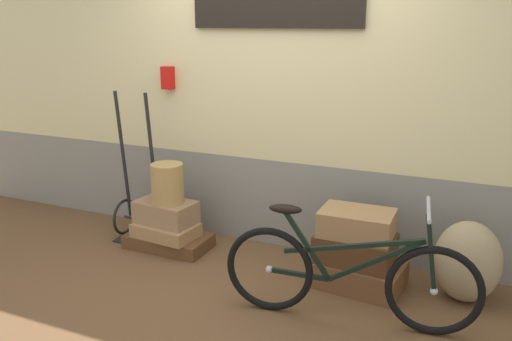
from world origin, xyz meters
name	(u,v)px	position (x,y,z in m)	size (l,w,h in m)	color
ground	(234,283)	(0.00, 0.00, -0.03)	(8.81, 5.20, 0.06)	brown
station_building	(278,106)	(0.01, 0.85, 1.22)	(6.81, 0.74, 2.44)	gray
suitcase_0	(169,241)	(-0.79, 0.31, 0.06)	(0.72, 0.40, 0.12)	brown
suitcase_1	(166,230)	(-0.79, 0.27, 0.18)	(0.53, 0.34, 0.11)	#9E754C
suitcase_2	(166,212)	(-0.81, 0.31, 0.33)	(0.51, 0.32, 0.19)	#937051
suitcase_3	(357,274)	(0.89, 0.29, 0.10)	(0.66, 0.43, 0.20)	brown
suitcase_4	(355,248)	(0.86, 0.29, 0.30)	(0.56, 0.38, 0.21)	#4C2D19
suitcase_5	(357,223)	(0.86, 0.30, 0.50)	(0.53, 0.36, 0.19)	#9E754C
wicker_basket	(167,183)	(-0.77, 0.29, 0.59)	(0.27, 0.27, 0.34)	#A8844C
luggage_trolley	(140,207)	(-1.15, 0.40, 0.29)	(0.40, 0.39, 1.34)	black
burlap_sack	(467,262)	(1.64, 0.39, 0.30)	(0.46, 0.39, 0.59)	#9E8966
bicycle	(347,276)	(0.94, -0.23, 0.33)	(1.66, 0.46, 0.85)	black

